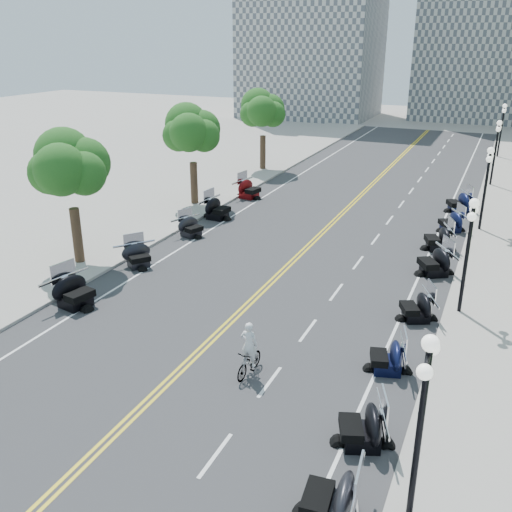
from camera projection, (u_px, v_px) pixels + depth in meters
The scene contains 49 objects.
ground at pixel (237, 316), 24.18m from camera, with size 160.00×160.00×0.00m, color gray.
road at pixel (312, 242), 32.69m from camera, with size 16.00×90.00×0.01m, color #333335.
centerline_yellow_a at pixel (310, 242), 32.74m from camera, with size 0.12×90.00×0.00m, color yellow.
centerline_yellow_b at pixel (314, 242), 32.65m from camera, with size 0.12×90.00×0.00m, color yellow.
edge_line_north at pixel (427, 259), 30.27m from camera, with size 0.12×90.00×0.00m, color white.
edge_line_south at pixel (214, 228), 35.11m from camera, with size 0.12×90.00×0.00m, color white.
lane_dash_4 at pixel (215, 455), 16.15m from camera, with size 0.12×2.00×0.00m, color white.
lane_dash_5 at pixel (270, 382), 19.56m from camera, with size 0.12×2.00×0.00m, color white.
lane_dash_6 at pixel (308, 330), 22.97m from camera, with size 0.12×2.00×0.00m, color white.
lane_dash_7 at pixel (336, 292), 26.37m from camera, with size 0.12×2.00×0.00m, color white.
lane_dash_8 at pixel (358, 263), 29.78m from camera, with size 0.12×2.00×0.00m, color white.
lane_dash_9 at pixel (375, 239), 33.18m from camera, with size 0.12×2.00×0.00m, color white.
lane_dash_10 at pixel (390, 220), 36.59m from camera, with size 0.12×2.00×0.00m, color white.
lane_dash_11 at pixel (401, 204), 39.99m from camera, with size 0.12×2.00×0.00m, color white.
lane_dash_12 at pixel (411, 191), 43.40m from camera, with size 0.12×2.00×0.00m, color white.
lane_dash_13 at pixel (420, 179), 46.81m from camera, with size 0.12×2.00×0.00m, color white.
lane_dash_14 at pixel (427, 170), 50.21m from camera, with size 0.12×2.00×0.00m, color white.
lane_dash_15 at pixel (433, 161), 53.62m from camera, with size 0.12×2.00×0.00m, color white.
lane_dash_16 at pixel (439, 153), 57.02m from camera, with size 0.12×2.00×0.00m, color white.
lane_dash_17 at pixel (444, 147), 60.43m from camera, with size 0.12×2.00×0.00m, color white.
lane_dash_18 at pixel (448, 141), 63.83m from camera, with size 0.12×2.00×0.00m, color white.
lane_dash_19 at pixel (452, 135), 67.24m from camera, with size 0.12×2.00×0.00m, color white.
sidewalk_north at pixel (510, 270), 28.70m from camera, with size 5.00×90.00×0.15m, color #9E9991.
sidewalk_south at pixel (157, 219), 36.64m from camera, with size 5.00×90.00×0.15m, color #9E9991.
distant_block_a at pixel (313, 20), 79.06m from camera, with size 18.00×14.00×26.00m, color gray.
distant_block_b at pixel (487, 3), 75.12m from camera, with size 16.00×12.00×30.00m, color gray.
street_lamp_1 at pixel (419, 430), 13.17m from camera, with size 0.50×1.20×4.90m, color black, non-canonical shape.
street_lamp_2 at pixel (467, 257), 23.39m from camera, with size 0.50×1.20×4.90m, color black, non-canonical shape.
street_lamp_3 at pixel (485, 189), 33.61m from camera, with size 0.50×1.20×4.90m, color black, non-canonical shape.
street_lamp_4 at pixel (495, 153), 43.82m from camera, with size 0.50×1.20×4.90m, color black, non-canonical shape.
street_lamp_5 at pixel (501, 131), 54.04m from camera, with size 0.50×1.20×4.90m, color black, non-canonical shape.
tree_2 at pixel (70, 174), 27.94m from camera, with size 4.80×4.80×9.20m, color #235619, non-canonical shape.
tree_3 at pixel (192, 137), 38.16m from camera, with size 4.80×4.80×9.20m, color #235619, non-canonical shape.
tree_4 at pixel (263, 115), 48.37m from camera, with size 4.80×4.80×9.20m, color #235619, non-canonical shape.
motorcycle_n_3 at pixel (331, 497), 13.73m from camera, with size 2.12×2.12×1.49m, color black, non-canonical shape.
motorcycle_n_4 at pixel (362, 424), 16.35m from camera, with size 2.00×2.00×1.40m, color black, non-canonical shape.
motorcycle_n_5 at pixel (388, 355), 19.99m from camera, with size 1.84×1.84×1.29m, color black, non-canonical shape.
motorcycle_n_6 at pixel (417, 305), 23.60m from camera, with size 1.90×1.90×1.33m, color black, non-canonical shape.
motorcycle_n_7 at pixel (435, 260), 28.05m from camera, with size 2.16×2.16×1.51m, color black, non-canonical shape.
motorcycle_n_8 at pixel (439, 237), 31.32m from camera, with size 2.10×2.10×1.47m, color black, non-canonical shape.
motorcycle_n_9 at pixel (451, 221), 34.28m from camera, with size 1.92×1.92×1.35m, color black, non-canonical shape.
motorcycle_n_10 at pixel (459, 201), 38.04m from camera, with size 2.12×2.12×1.48m, color black, non-canonical shape.
motorcycle_s_5 at pixel (74, 290), 24.74m from camera, with size 2.23×2.23×1.56m, color black, non-canonical shape.
motorcycle_s_6 at pixel (138, 254), 29.07m from camera, with size 1.90×1.90×1.33m, color black, non-canonical shape.
motorcycle_s_7 at pixel (191, 226), 33.48m from camera, with size 1.83×1.83×1.28m, color black, non-canonical shape.
motorcycle_s_8 at pixel (217, 207), 36.62m from camera, with size 2.18×2.18×1.52m, color black, non-canonical shape.
motorcycle_s_9 at pixel (249, 188), 41.28m from camera, with size 2.16×2.16×1.51m, color #590A0C, non-canonical shape.
bicycle at pixel (249, 362), 19.84m from camera, with size 0.47×1.68×1.01m, color #A51414.
cyclist_rider at pixel (249, 327), 19.35m from camera, with size 0.62×0.40×1.69m, color white.
Camera 1 is at (9.53, -19.41, 11.15)m, focal length 40.00 mm.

